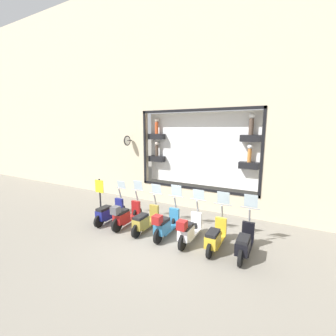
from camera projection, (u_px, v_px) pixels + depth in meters
ground_plane at (159, 239)px, 7.78m from camera, size 120.00×120.00×0.00m
building_facade at (199, 88)px, 9.96m from camera, size 1.18×36.00×10.79m
scooter_black_0 at (244, 242)px, 6.64m from camera, size 1.80×0.61×1.70m
scooter_yellow_1 at (215, 236)px, 7.05m from camera, size 1.79×0.61×1.67m
scooter_white_2 at (189, 230)px, 7.40m from camera, size 1.80×0.60×1.63m
scooter_teal_3 at (165, 224)px, 7.81m from camera, size 1.80×0.61×1.69m
scooter_olive_4 at (145, 220)px, 8.28m from camera, size 1.80×0.60×1.62m
scooter_red_5 at (125, 215)px, 8.64m from camera, size 1.81×0.60×1.67m
scooter_navy_6 at (109, 212)px, 9.10m from camera, size 1.80×0.61×1.55m
shop_sign_post at (100, 196)px, 9.76m from camera, size 0.36×0.45×1.64m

